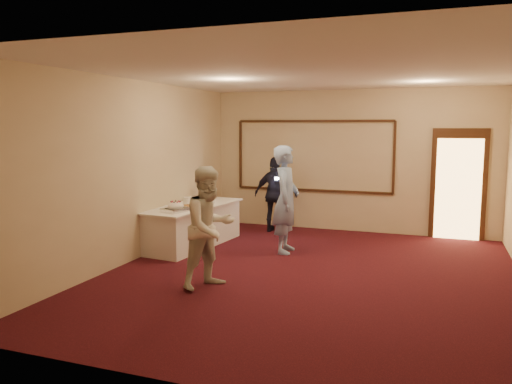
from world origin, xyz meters
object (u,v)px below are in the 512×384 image
(buffet_table, at_px, (193,225))
(plate_stack_b, at_px, (211,199))
(guest, at_px, (276,194))
(pavlova_tray, at_px, (176,207))
(tart, at_px, (188,207))
(cupcake_stand, at_px, (208,191))
(woman, at_px, (210,227))
(man, at_px, (286,199))
(plate_stack_a, at_px, (188,201))

(buffet_table, distance_m, plate_stack_b, 0.62)
(buffet_table, relative_size, guest, 1.52)
(pavlova_tray, xyz_separation_m, tart, (0.05, 0.38, -0.05))
(buffet_table, bearing_deg, guest, 57.93)
(buffet_table, height_order, guest, guest)
(cupcake_stand, relative_size, woman, 0.23)
(cupcake_stand, bearing_deg, plate_stack_b, -59.30)
(cupcake_stand, bearing_deg, man, -23.04)
(tart, xyz_separation_m, guest, (0.97, 2.10, 0.00))
(plate_stack_b, xyz_separation_m, guest, (0.87, 1.36, -0.04))
(pavlova_tray, relative_size, plate_stack_a, 2.91)
(man, height_order, woman, man)
(guest, bearing_deg, tart, 65.65)
(cupcake_stand, relative_size, guest, 0.25)
(buffet_table, relative_size, plate_stack_a, 13.11)
(tart, relative_size, guest, 0.19)
(plate_stack_a, bearing_deg, plate_stack_b, 54.39)
(tart, bearing_deg, guest, 65.10)
(buffet_table, height_order, cupcake_stand, cupcake_stand)
(tart, distance_m, woman, 2.15)
(cupcake_stand, xyz_separation_m, tart, (0.24, -1.31, -0.11))
(cupcake_stand, relative_size, tart, 1.32)
(man, bearing_deg, plate_stack_b, 75.30)
(buffet_table, relative_size, cupcake_stand, 6.18)
(man, bearing_deg, pavlova_tray, 110.97)
(plate_stack_b, bearing_deg, woman, -65.18)
(pavlova_tray, distance_m, tart, 0.39)
(woman, relative_size, guest, 1.06)
(buffet_table, xyz_separation_m, plate_stack_b, (0.21, 0.37, 0.45))
(plate_stack_b, height_order, guest, guest)
(tart, bearing_deg, pavlova_tray, -96.78)
(buffet_table, xyz_separation_m, pavlova_tray, (0.07, -0.75, 0.46))
(pavlova_tray, xyz_separation_m, plate_stack_a, (-0.14, 0.72, 0.00))
(pavlova_tray, relative_size, woman, 0.32)
(buffet_table, xyz_separation_m, woman, (1.36, -2.11, 0.46))
(woman, bearing_deg, plate_stack_b, 51.54)
(buffet_table, bearing_deg, cupcake_stand, 97.70)
(man, bearing_deg, guest, 17.86)
(woman, bearing_deg, man, 15.79)
(pavlova_tray, bearing_deg, guest, 67.64)
(buffet_table, bearing_deg, pavlova_tray, -84.95)
(cupcake_stand, distance_m, guest, 1.45)
(plate_stack_b, xyz_separation_m, woman, (1.15, -2.48, 0.01))
(plate_stack_b, distance_m, guest, 1.62)
(pavlova_tray, distance_m, plate_stack_a, 0.73)
(plate_stack_b, relative_size, woman, 0.10)
(plate_stack_b, bearing_deg, guest, 57.28)
(plate_stack_b, bearing_deg, buffet_table, -119.60)
(cupcake_stand, bearing_deg, guest, 33.17)
(cupcake_stand, distance_m, woman, 3.39)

